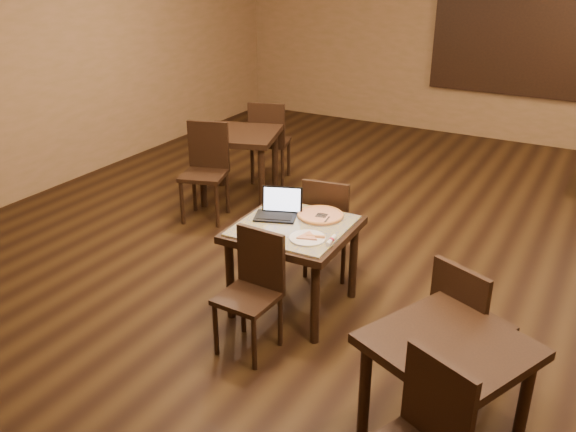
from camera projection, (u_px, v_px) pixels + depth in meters
The scene contains 19 objects.
ground at pixel (335, 261), 5.94m from camera, with size 10.00×10.00×0.00m, color black.
wall_back at pixel (478, 40), 9.32m from camera, with size 8.00×0.02×3.00m, color #906949.
wall_left at pixel (30, 69), 7.13m from camera, with size 0.02×10.00×3.00m, color #906949.
mural at pixel (512, 39), 9.04m from camera, with size 2.34×0.05×1.64m.
tiled_table at pixel (294, 236), 4.94m from camera, with size 0.94×0.94×0.76m.
chair_main_near at pixel (254, 284), 4.50m from camera, with size 0.42×0.42×0.93m.
chair_main_far at pixel (328, 222), 5.47m from camera, with size 0.48×0.48×0.97m.
laptop at pixel (279, 209), 5.04m from camera, with size 0.40×0.37×0.23m.
plate at pixel (308, 238), 4.65m from camera, with size 0.28×0.28×0.02m, color white.
pizza_slice at pixel (308, 237), 4.64m from camera, with size 0.19×0.19×0.02m, color beige, non-canonical shape.
pizza_pan at pixel (320, 217), 5.03m from camera, with size 0.37×0.37×0.01m, color silver.
pizza_whole at pixel (320, 215), 5.02m from camera, with size 0.38×0.38×0.03m.
spatula at pixel (322, 216), 5.00m from camera, with size 0.09×0.21×0.01m, color silver.
napkin_roll at pixel (331, 240), 4.60m from camera, with size 0.05×0.16×0.04m.
other_table_b at pixel (239, 144), 7.17m from camera, with size 1.11×1.11×0.82m.
other_table_b_chair_near at pixel (206, 165), 6.72m from camera, with size 0.58×0.58×1.07m.
other_table_b_chair_far at pixel (269, 137), 7.69m from camera, with size 0.58×0.58×1.07m.
other_table_c at pixel (448, 361), 3.50m from camera, with size 1.07×1.07×0.76m.
other_table_c_chair_far at pixel (466, 321), 4.01m from camera, with size 0.56×0.56×0.99m.
Camera 1 is at (2.17, -4.81, 2.81)m, focal length 38.00 mm.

